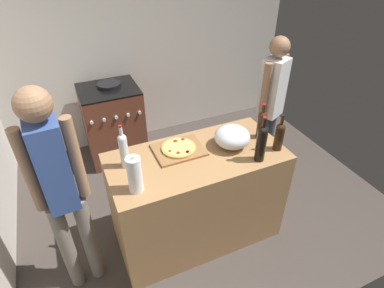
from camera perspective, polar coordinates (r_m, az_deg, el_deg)
name	(u,v)px	position (r m, az deg, el deg)	size (l,w,h in m)	color
ground_plane	(184,192)	(3.57, -1.54, -8.67)	(4.00, 3.27, 0.02)	#3F3833
kitchen_wall_rear	(137,39)	(4.06, -9.81, 18.11)	(4.00, 0.10, 2.60)	beige
counter	(197,197)	(2.84, 0.83, -9.60)	(1.44, 0.69, 0.93)	#9E7247
cutting_board	(179,150)	(2.58, -2.40, -1.05)	(0.40, 0.32, 0.02)	olive
pizza	(179,148)	(2.57, -2.41, -0.68)	(0.28, 0.28, 0.03)	tan
mixing_bowl	(232,137)	(2.61, 7.26, 1.31)	(0.30, 0.30, 0.18)	#B2B2B7
paper_towel_roll	(135,175)	(2.17, -10.30, -5.47)	(0.10, 0.10, 0.28)	white
wine_bottle_green	(262,123)	(2.74, 12.43, 3.69)	(0.07, 0.07, 0.32)	#331E0F
wine_bottle_clear	(261,142)	(2.45, 12.41, 0.41)	(0.08, 0.08, 0.39)	black
wine_bottle_amber	(279,135)	(2.62, 15.48, 1.52)	(0.07, 0.07, 0.32)	#331E0F
wine_bottle_dark	(124,149)	(2.39, -12.24, -0.90)	(0.07, 0.07, 0.36)	silver
stove	(113,123)	(3.95, -13.99, 3.70)	(0.66, 0.60, 0.96)	brown
person_in_stripes	(61,189)	(2.29, -22.60, -7.52)	(0.36, 0.21, 1.75)	slate
person_in_red	(271,103)	(3.38, 13.99, 7.16)	(0.36, 0.28, 1.62)	#383D4C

